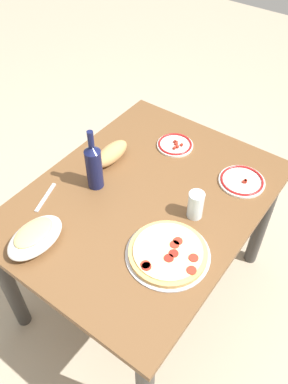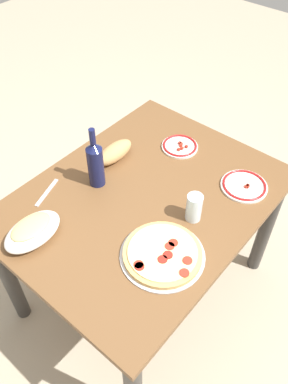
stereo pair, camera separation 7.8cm
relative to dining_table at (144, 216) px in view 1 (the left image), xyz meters
name	(u,v)px [view 1 (the left image)]	position (x,y,z in m)	size (l,w,h in m)	color
ground_plane	(144,287)	(0.00, 0.00, -0.61)	(8.00, 8.00, 0.00)	tan
dining_table	(144,216)	(0.00, 0.00, 0.00)	(1.17, 0.90, 0.74)	brown
pepperoni_pizza	(168,253)	(0.19, 0.25, 0.14)	(0.32, 0.32, 0.03)	#B7B7BC
baked_pasta_dish	(35,236)	(0.44, -0.19, 0.17)	(0.24, 0.15, 0.08)	white
wine_bottle	(94,165)	(0.07, -0.21, 0.24)	(0.07, 0.07, 0.29)	#141942
water_glass	(196,205)	(-0.04, 0.23, 0.19)	(0.06, 0.06, 0.12)	silver
side_plate_near	(175,145)	(-0.36, -0.08, 0.14)	(0.17, 0.17, 0.02)	white
side_plate_far	(242,181)	(-0.33, 0.29, 0.14)	(0.20, 0.20, 0.02)	white
bread_loaf	(111,154)	(-0.10, -0.26, 0.17)	(0.21, 0.09, 0.08)	tan
fork_right	(46,197)	(0.25, -0.33, 0.13)	(0.17, 0.02, 0.01)	#B7B7BC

